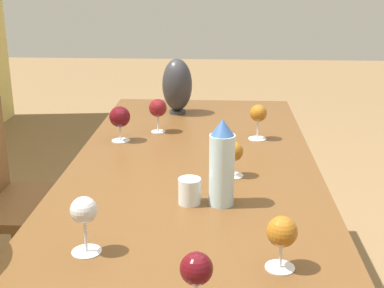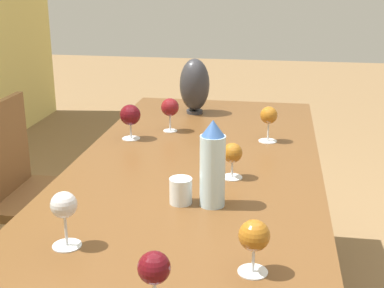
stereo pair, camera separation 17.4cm
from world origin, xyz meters
The scene contains 12 objects.
dining_table centered at (0.00, 0.00, 0.67)m, with size 2.24×0.85×0.75m.
water_bottle centered at (-0.14, -0.10, 0.88)m, with size 0.07×0.07×0.25m.
water_tumbler centered at (-0.14, -0.01, 0.79)m, with size 0.07×0.07×0.08m.
vase centered at (0.85, 0.11, 0.89)m, with size 0.14×0.14×0.26m.
wine_glass_0 centered at (-0.44, 0.22, 0.86)m, with size 0.07×0.07×0.14m.
wine_glass_1 centered at (-0.67, -0.05, 0.85)m, with size 0.06×0.06×0.14m.
wine_glass_2 centered at (-0.48, -0.23, 0.84)m, with size 0.07×0.07×0.13m.
wine_glass_3 centered at (0.48, -0.24, 0.85)m, with size 0.07×0.07×0.14m.
wine_glass_4 centered at (0.08, -0.13, 0.83)m, with size 0.07×0.07×0.12m.
wine_glass_5 centered at (0.42, 0.30, 0.85)m, with size 0.08×0.08×0.14m.
wine_glass_6 centered at (0.55, 0.17, 0.85)m, with size 0.07×0.07×0.14m.
chair_far centered at (0.50, 0.76, 0.47)m, with size 0.44×0.44×0.86m.
Camera 1 is at (-1.55, -0.09, 1.40)m, focal length 50.00 mm.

